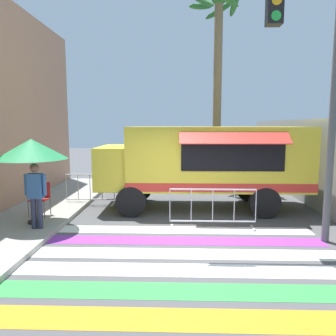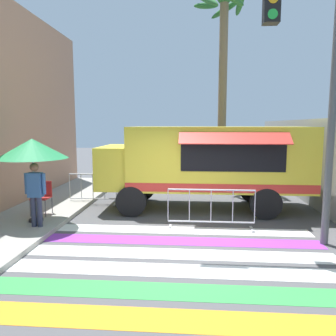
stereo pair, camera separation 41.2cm
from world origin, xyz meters
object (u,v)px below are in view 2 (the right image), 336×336
patio_umbrella (32,149)px  palm_tree (222,57)px  food_truck (202,160)px  folding_chair (42,194)px  barricade_front (211,209)px  vendor_person (36,191)px  barricade_side (93,189)px  traffic_signal_pole (298,53)px

patio_umbrella → palm_tree: bearing=47.1°
patio_umbrella → palm_tree: palm_tree is taller
food_truck → folding_chair: food_truck is taller
barricade_front → patio_umbrella: bearing=-178.9°
vendor_person → barricade_front: size_ratio=0.72×
vendor_person → palm_tree: (4.93, 5.99, 4.28)m
food_truck → barricade_side: (-3.57, 0.33, -1.05)m
traffic_signal_pole → palm_tree: bearing=99.2°
palm_tree → traffic_signal_pole: bearing=-80.8°
patio_umbrella → barricade_side: 2.97m
patio_umbrella → palm_tree: size_ratio=0.27×
food_truck → vendor_person: bearing=-148.2°
patio_umbrella → folding_chair: 1.52m
patio_umbrella → vendor_person: bearing=-60.4°
patio_umbrella → barricade_side: (0.77, 2.43, -1.51)m
food_truck → palm_tree: (0.83, 3.45, 3.75)m
folding_chair → vendor_person: bearing=-84.6°
traffic_signal_pole → folding_chair: traffic_signal_pole is taller
barricade_side → food_truck: bearing=-5.2°
food_truck → barricade_front: size_ratio=2.88×
traffic_signal_pole → patio_umbrella: (-6.20, 0.80, -2.08)m
patio_umbrella → barricade_side: bearing=72.5°
folding_chair → palm_tree: (5.31, 4.84, 4.61)m
folding_chair → palm_tree: bearing=29.1°
traffic_signal_pole → folding_chair: bearing=166.5°
traffic_signal_pole → barricade_front: (-1.68, 0.88, -3.57)m
patio_umbrella → food_truck: bearing=25.9°
barricade_front → food_truck: bearing=95.1°
food_truck → traffic_signal_pole: traffic_signal_pole is taller
vendor_person → barricade_side: size_ratio=0.99×
food_truck → vendor_person: 4.85m
vendor_person → food_truck: bearing=44.6°
food_truck → patio_umbrella: food_truck is taller
traffic_signal_pole → barricade_side: (-5.43, 3.23, -3.59)m
vendor_person → palm_tree: palm_tree is taller
folding_chair → traffic_signal_pole: bearing=-26.7°
traffic_signal_pole → barricade_front: bearing=152.2°
food_truck → folding_chair: 4.77m
food_truck → patio_umbrella: size_ratio=2.93×
traffic_signal_pole → vendor_person: 6.71m
barricade_side → palm_tree: 7.22m
patio_umbrella → vendor_person: size_ratio=1.36×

